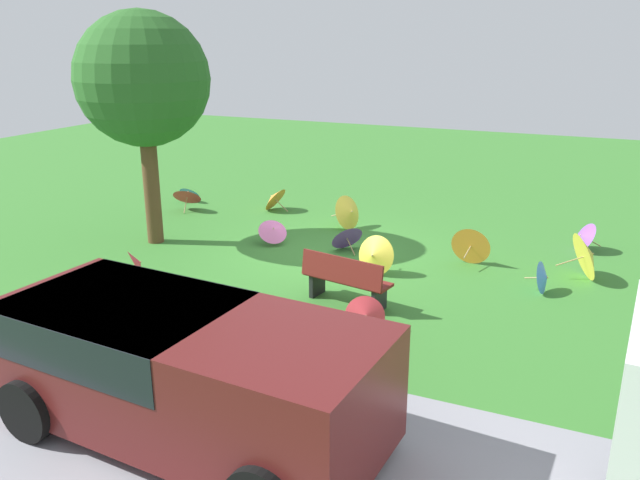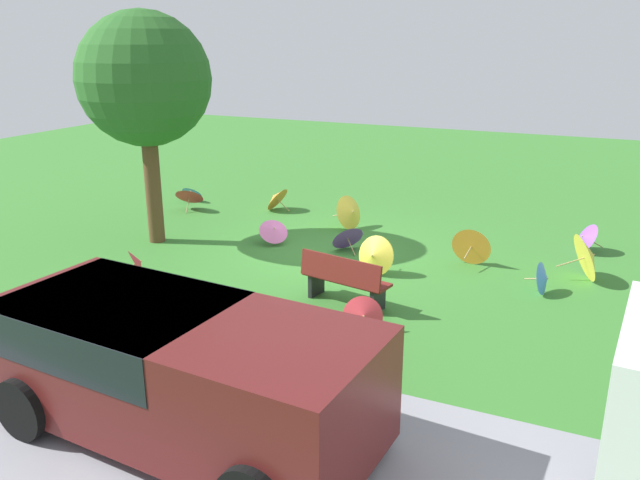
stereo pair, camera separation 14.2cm
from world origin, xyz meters
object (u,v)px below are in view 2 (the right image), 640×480
parasol_yellow_1 (374,256)px  parasol_purple_2 (347,236)px  parasol_red_4 (190,194)px  parasol_blue_3 (544,279)px  van_dark (171,361)px  parasol_blue_0 (193,192)px  parasol_yellow_2 (589,256)px  parasol_pink_0 (274,230)px  parasol_red_3 (138,263)px  parasol_orange_1 (275,198)px  shade_tree (144,81)px  parasol_red_1 (363,316)px  parasol_orange_0 (472,245)px  park_bench (344,279)px  parasol_yellow_0 (351,212)px  parasol_purple_0 (585,237)px

parasol_yellow_1 → parasol_purple_2: 1.57m
parasol_red_4 → parasol_blue_3: 9.56m
van_dark → parasol_blue_0: (6.30, -9.22, -0.66)m
parasol_yellow_1 → parasol_yellow_2: (-3.81, -1.45, 0.08)m
parasol_pink_0 → parasol_red_3: bearing=63.7°
parasol_pink_0 → parasol_yellow_1: bearing=162.1°
parasol_orange_1 → parasol_yellow_2: bearing=165.5°
van_dark → parasol_red_3: size_ratio=7.07×
shade_tree → parasol_blue_3: size_ratio=8.02×
parasol_red_4 → parasol_red_3: bearing=114.2°
shade_tree → parasol_yellow_1: bearing=-179.8°
parasol_yellow_1 → parasol_orange_1: (4.07, -3.49, -0.06)m
shade_tree → parasol_purple_2: 5.43m
parasol_red_1 → parasol_red_3: parasol_red_1 is taller
parasol_yellow_1 → parasol_blue_3: parasol_yellow_1 is taller
parasol_orange_0 → parasol_pink_0: size_ratio=0.96×
park_bench → parasol_yellow_0: park_bench is taller
parasol_orange_0 → parasol_purple_0: size_ratio=1.04×
shade_tree → parasol_orange_1: size_ratio=6.51×
parasol_orange_0 → parasol_blue_3: 1.86m
parasol_purple_0 → parasol_purple_2: bearing=23.6°
parasol_purple_0 → parasol_yellow_1: bearing=41.4°
park_bench → parasol_pink_0: (2.70, -2.43, -0.12)m
parasol_red_4 → parasol_purple_2: bearing=164.7°
parasol_purple_0 → parasol_red_3: parasol_purple_0 is taller
van_dark → parasol_pink_0: van_dark is taller
van_dark → shade_tree: bearing=-50.1°
shade_tree → parasol_purple_0: 10.01m
van_dark → parasol_red_4: bearing=-55.4°
parasol_red_3 → parasol_blue_3: (-7.24, -2.37, 0.00)m
parasol_blue_0 → parasol_red_4: (-0.50, 0.81, 0.18)m
parasol_yellow_0 → parasol_orange_0: 3.44m
shade_tree → parasol_pink_0: bearing=-161.0°
parasol_orange_1 → parasol_red_3: bearing=89.6°
parasol_yellow_0 → parasol_red_4: parasol_yellow_0 is taller
van_dark → parasol_purple_2: (0.68, -7.01, -0.59)m
parasol_orange_0 → parasol_orange_1: size_ratio=1.08×
parasol_red_4 → parasol_orange_1: 2.29m
parasol_pink_0 → parasol_purple_2: 1.66m
shade_tree → parasol_purple_2: (-4.19, -1.18, -3.25)m
parasol_yellow_0 → shade_tree: bearing=36.8°
parasol_purple_0 → parasol_pink_0: 6.77m
parasol_blue_0 → parasol_red_4: size_ratio=0.67×
parasol_red_1 → parasol_red_4: parasol_red_4 is taller
park_bench → parasol_orange_0: park_bench is taller
parasol_yellow_2 → parasol_orange_1: parasol_yellow_2 is taller
parasol_pink_0 → parasol_red_3: size_ratio=1.30×
parasol_orange_1 → parasol_yellow_0: bearing=162.7°
parasol_yellow_0 → parasol_red_1: parasol_yellow_0 is taller
parasol_red_3 → parasol_red_4: size_ratio=0.74×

